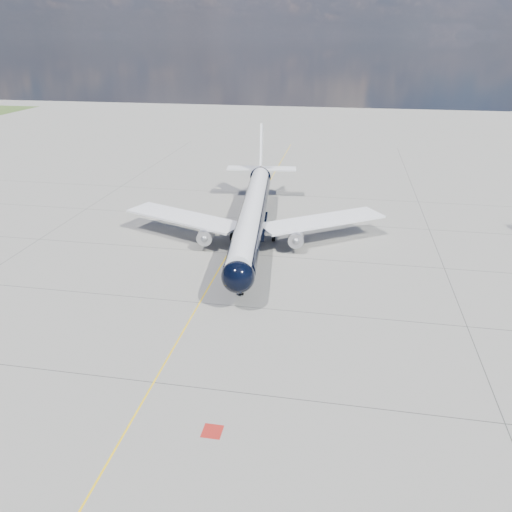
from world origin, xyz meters
name	(u,v)px	position (x,y,z in m)	size (l,w,h in m)	color
ground	(236,240)	(0.00, 30.00, 0.00)	(320.00, 320.00, 0.00)	gray
taxiway_centerline	(228,253)	(0.00, 25.00, 0.00)	(0.16, 160.00, 0.01)	yellow
red_marking	(212,431)	(6.80, -10.00, 0.00)	(1.60, 1.60, 0.01)	maroon
main_airliner	(253,212)	(2.54, 30.73, 4.44)	(40.44, 49.48, 14.29)	black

